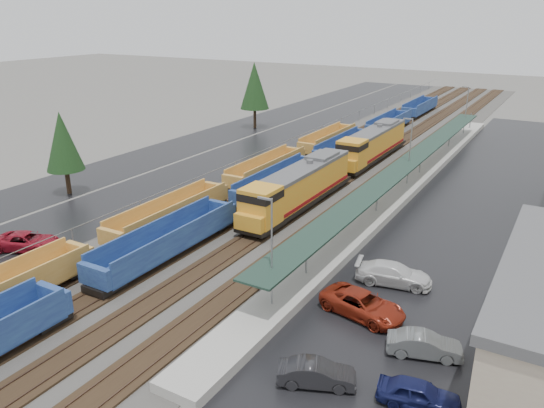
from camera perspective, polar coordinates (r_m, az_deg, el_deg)
The scene contains 19 objects.
ballast_strip at distance 73.23m, azimuth 9.39°, elevation 4.91°, with size 20.00×160.00×0.08m, color #302D2B.
trackbed at distance 73.20m, azimuth 9.40°, elevation 5.00°, with size 14.60×160.00×0.22m.
west_parking_lot at distance 79.59m, azimuth -0.76°, elevation 6.36°, with size 10.00×160.00×0.02m, color black.
west_road at distance 85.04m, azimuth -6.60°, elevation 7.11°, with size 9.00×160.00×0.02m, color black.
east_commuter_lot at distance 59.62m, azimuth 23.00°, elevation 0.03°, with size 16.00×100.00×0.02m, color black.
station_platform at distance 61.07m, azimuth 14.31°, elevation 2.20°, with size 3.00×80.00×8.00m.
chainlink_fence at distance 75.26m, azimuth 2.23°, elevation 6.80°, with size 0.08×160.04×2.02m.
tree_west_near at distance 60.65m, azimuth -21.61°, elevation 6.28°, with size 3.96×3.96×9.00m.
tree_west_far at distance 90.81m, azimuth -1.90°, elevation 12.61°, with size 4.84×4.84×11.00m.
locomotive_lead at distance 52.35m, azimuth 2.74°, elevation 1.76°, with size 2.99×19.71×4.46m.
locomotive_trail at distance 70.98m, azimuth 10.68°, elevation 6.30°, with size 2.99×19.71×4.46m.
well_string_yellow at distance 49.40m, azimuth -10.91°, elevation -1.20°, with size 2.68×84.73×2.38m.
well_string_blue at distance 57.53m, azimuth 0.86°, elevation 2.28°, with size 2.85×126.11×2.53m.
parked_car_west_c at distance 48.57m, azimuth -24.83°, elevation -3.69°, with size 5.44×2.51×1.51m, color maroon.
parked_car_east_a at distance 29.50m, azimuth 4.83°, elevation -17.75°, with size 4.18×1.46×1.38m, color black.
parked_car_east_b at distance 35.55m, azimuth 9.73°, elevation -10.62°, with size 5.71×2.63×1.59m, color maroon.
parked_car_east_c at distance 39.77m, azimuth 12.95°, elevation -7.36°, with size 5.47×2.23×1.59m, color silver.
parked_car_east_d at distance 29.08m, azimuth 15.51°, elevation -19.12°, with size 4.15×1.67×1.41m, color #131849.
parked_car_east_e at distance 32.65m, azimuth 16.08°, elevation -14.39°, with size 4.26×1.49×1.41m, color slate.
Camera 1 is at (24.85, -6.31, 18.69)m, focal length 35.00 mm.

